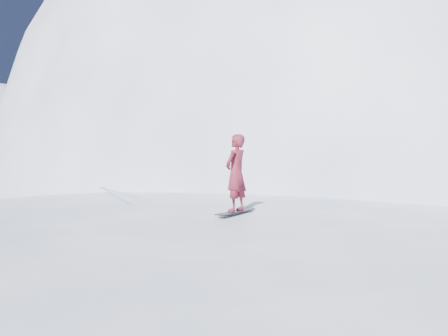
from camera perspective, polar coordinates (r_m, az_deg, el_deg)
name	(u,v)px	position (r m, az deg, el deg)	size (l,w,h in m)	color
ground	(184,308)	(13.19, -4.64, -15.68)	(400.00, 400.00, 0.00)	white
near_ridge	(193,275)	(16.21, -3.62, -12.11)	(36.00, 28.00, 4.80)	white
summit_peak	(358,190)	(45.75, 15.07, -2.40)	(60.00, 56.00, 56.00)	white
peak_shoulder	(257,203)	(34.90, 3.82, -3.96)	(28.00, 24.00, 18.00)	white
wind_bumps	(148,287)	(15.07, -8.67, -13.31)	(16.00, 14.40, 1.00)	white
snowboard	(236,212)	(13.00, 1.36, -5.01)	(1.51, 0.28, 0.03)	black
snowboarder	(236,173)	(12.90, 1.37, -0.56)	(0.73, 0.48, 2.00)	maroon
board_tracks	(122,194)	(17.59, -11.63, -2.95)	(1.57, 5.99, 0.04)	silver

